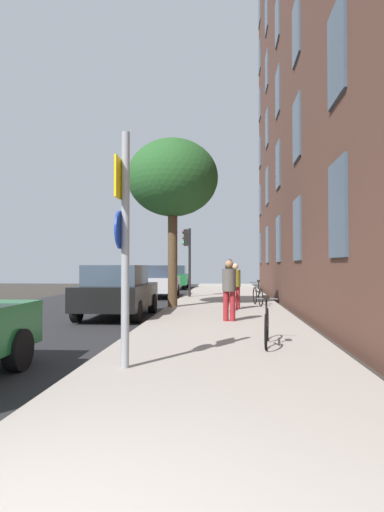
# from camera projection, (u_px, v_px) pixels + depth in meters

# --- Properties ---
(ground_plane) EXTENTS (41.80, 41.80, 0.00)m
(ground_plane) POSITION_uv_depth(u_px,v_px,m) (136.00, 306.00, 17.10)
(ground_plane) COLOR #332D28
(road_asphalt) EXTENTS (7.00, 38.00, 0.01)m
(road_asphalt) POSITION_uv_depth(u_px,v_px,m) (85.00, 306.00, 17.27)
(road_asphalt) COLOR #232326
(road_asphalt) RESTS_ON ground
(sidewalk) EXTENTS (4.20, 38.00, 0.12)m
(sidewalk) POSITION_uv_depth(u_px,v_px,m) (225.00, 305.00, 16.83)
(sidewalk) COLOR #9E9389
(sidewalk) RESTS_ON ground
(building_facade) EXTENTS (0.56, 27.00, 20.30)m
(building_facade) POSITION_uv_depth(u_px,v_px,m) (293.00, 41.00, 16.35)
(building_facade) COLOR #513328
(building_facade) RESTS_ON ground
(sign_post) EXTENTS (0.16, 0.60, 3.47)m
(sign_post) POSITION_uv_depth(u_px,v_px,m) (124.00, 236.00, 6.34)
(sign_post) COLOR gray
(sign_post) RESTS_ON sidewalk
(traffic_light) EXTENTS (0.43, 0.24, 3.31)m
(traffic_light) POSITION_uv_depth(u_px,v_px,m) (187.00, 250.00, 20.87)
(traffic_light) COLOR black
(traffic_light) RESTS_ON sidewalk
(tree_near) EXTENTS (3.33, 3.33, 6.13)m
(tree_near) POSITION_uv_depth(u_px,v_px,m) (173.00, 179.00, 15.80)
(tree_near) COLOR #4C3823
(tree_near) RESTS_ON sidewalk
(bicycle_0) EXTENTS (0.42, 1.67, 0.94)m
(bicycle_0) POSITION_uv_depth(u_px,v_px,m) (267.00, 326.00, 8.12)
(bicycle_0) COLOR black
(bicycle_0) RESTS_ON sidewalk
(bicycle_1) EXTENTS (0.51, 1.66, 0.99)m
(bicycle_1) POSITION_uv_depth(u_px,v_px,m) (230.00, 299.00, 14.51)
(bicycle_1) COLOR black
(bicycle_1) RESTS_ON sidewalk
(bicycle_2) EXTENTS (0.42, 1.66, 0.96)m
(bicycle_2) POSITION_uv_depth(u_px,v_px,m) (258.00, 295.00, 16.25)
(bicycle_2) COLOR black
(bicycle_2) RESTS_ON sidewalk
(pedestrian_0) EXTENTS (0.51, 0.51, 1.65)m
(pedestrian_0) POSITION_uv_depth(u_px,v_px,m) (229.00, 286.00, 11.64)
(pedestrian_0) COLOR maroon
(pedestrian_0) RESTS_ON sidewalk
(pedestrian_1) EXTENTS (0.45, 0.45, 1.58)m
(pedestrian_1) POSITION_uv_depth(u_px,v_px,m) (235.00, 283.00, 14.85)
(pedestrian_1) COLOR maroon
(pedestrian_1) RESTS_ON sidewalk
(pedestrian_2) EXTENTS (0.55, 0.55, 1.77)m
(pedestrian_2) POSITION_uv_depth(u_px,v_px,m) (230.00, 277.00, 18.49)
(pedestrian_2) COLOR #33594C
(pedestrian_2) RESTS_ON sidewalk
(car_1) EXTENTS (1.95, 4.06, 1.62)m
(car_1) POSITION_uv_depth(u_px,v_px,m) (118.00, 290.00, 13.40)
(car_1) COLOR black
(car_1) RESTS_ON road_asphalt
(car_2) EXTENTS (1.80, 4.10, 1.62)m
(car_2) POSITION_uv_depth(u_px,v_px,m) (158.00, 281.00, 21.71)
(car_2) COLOR #B7B7BC
(car_2) RESTS_ON road_asphalt
(car_3) EXTENTS (1.92, 4.38, 1.62)m
(car_3) POSITION_uv_depth(u_px,v_px,m) (175.00, 277.00, 30.02)
(car_3) COLOR #19662D
(car_3) RESTS_ON road_asphalt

